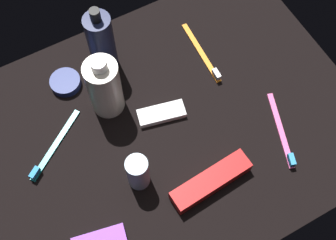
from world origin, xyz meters
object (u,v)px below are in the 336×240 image
(toothpaste_box_red, at_px, (211,181))
(cream_tin_left, at_px, (65,82))
(toothbrush_pink, at_px, (282,134))
(toothbrush_teal, at_px, (52,148))
(bodywash_bottle, at_px, (104,87))
(lotion_bottle, at_px, (101,43))
(deodorant_stick, at_px, (138,172))
(snack_bar_white, at_px, (162,113))
(toothbrush_orange, at_px, (203,55))

(toothpaste_box_red, distance_m, cream_tin_left, 0.40)
(toothbrush_pink, xyz_separation_m, toothbrush_teal, (0.45, -0.21, 0.00))
(bodywash_bottle, bearing_deg, toothbrush_teal, 15.52)
(lotion_bottle, distance_m, toothbrush_pink, 0.44)
(bodywash_bottle, height_order, cream_tin_left, bodywash_bottle)
(bodywash_bottle, height_order, deodorant_stick, bodywash_bottle)
(toothbrush_pink, relative_size, toothpaste_box_red, 0.99)
(toothpaste_box_red, bearing_deg, snack_bar_white, -90.67)
(toothbrush_pink, bearing_deg, snack_bar_white, -39.28)
(lotion_bottle, xyz_separation_m, deodorant_stick, (0.06, 0.29, -0.04))
(toothbrush_teal, distance_m, toothpaste_box_red, 0.34)
(lotion_bottle, bearing_deg, toothbrush_orange, 156.74)
(toothbrush_pink, distance_m, toothpaste_box_red, 0.19)
(deodorant_stick, bearing_deg, toothbrush_orange, -143.67)
(bodywash_bottle, bearing_deg, toothpaste_box_red, 111.30)
(lotion_bottle, xyz_separation_m, toothbrush_pink, (-0.26, 0.35, -0.08))
(toothbrush_orange, distance_m, toothbrush_teal, 0.41)
(toothbrush_pink, bearing_deg, lotion_bottle, -53.42)
(toothbrush_orange, distance_m, toothpaste_box_red, 0.31)
(lotion_bottle, height_order, cream_tin_left, lotion_bottle)
(toothbrush_orange, xyz_separation_m, snack_bar_white, (0.16, 0.09, 0.00))
(lotion_bottle, xyz_separation_m, toothpaste_box_red, (-0.06, 0.37, -0.07))
(toothbrush_pink, bearing_deg, toothbrush_teal, -24.59)
(toothbrush_teal, xyz_separation_m, cream_tin_left, (-0.09, -0.14, 0.00))
(snack_bar_white, bearing_deg, toothpaste_box_red, 106.51)
(deodorant_stick, xyz_separation_m, toothpaste_box_red, (-0.12, 0.08, -0.03))
(toothbrush_teal, bearing_deg, lotion_bottle, -143.61)
(lotion_bottle, bearing_deg, toothbrush_teal, 36.39)
(bodywash_bottle, height_order, toothbrush_pink, bodywash_bottle)
(cream_tin_left, bearing_deg, lotion_bottle, -176.62)
(lotion_bottle, bearing_deg, snack_bar_white, 106.48)
(bodywash_bottle, xyz_separation_m, toothbrush_pink, (-0.30, 0.25, -0.07))
(bodywash_bottle, height_order, snack_bar_white, bodywash_bottle)
(toothbrush_orange, bearing_deg, snack_bar_white, 29.56)
(toothbrush_orange, height_order, toothpaste_box_red, toothpaste_box_red)
(toothbrush_pink, height_order, toothpaste_box_red, toothpaste_box_red)
(toothbrush_orange, relative_size, toothpaste_box_red, 1.02)
(deodorant_stick, height_order, toothbrush_pink, deodorant_stick)
(toothpaste_box_red, bearing_deg, cream_tin_left, -69.03)
(toothbrush_teal, bearing_deg, deodorant_stick, 131.44)
(toothpaste_box_red, bearing_deg, bodywash_bottle, -72.76)
(toothbrush_orange, height_order, cream_tin_left, toothbrush_orange)
(deodorant_stick, bearing_deg, lotion_bottle, -101.79)
(lotion_bottle, xyz_separation_m, toothbrush_orange, (-0.21, 0.09, -0.08))
(toothbrush_pink, xyz_separation_m, cream_tin_left, (0.36, -0.34, 0.00))
(bodywash_bottle, xyz_separation_m, toothpaste_box_red, (-0.10, 0.27, -0.06))
(bodywash_bottle, distance_m, deodorant_stick, 0.19)
(bodywash_bottle, xyz_separation_m, toothbrush_orange, (-0.25, -0.01, -0.07))
(cream_tin_left, bearing_deg, toothbrush_pink, 136.71)
(lotion_bottle, xyz_separation_m, toothbrush_teal, (0.19, 0.14, -0.08))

